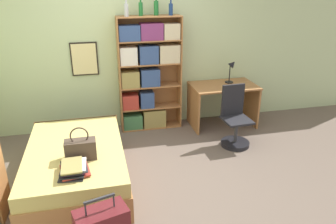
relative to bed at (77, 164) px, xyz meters
The scene contains 13 objects.
ground_plane 0.81m from the bed, ahead, with size 14.00×14.00×0.00m, color #66564C.
wall_back 2.05m from the bed, 63.97° to the left, with size 10.00×0.09×2.60m.
bed is the anchor object (origin of this frame).
handbag 0.47m from the bed, 73.39° to the right, with size 0.34×0.16×0.38m.
book_stack_on_bed 0.65m from the bed, 88.92° to the right, with size 0.33×0.37×0.11m.
bookcase 1.91m from the bed, 50.94° to the left, with size 0.99×0.28×1.82m.
bottle_green 2.31m from the bed, 58.09° to the left, with size 0.06×0.06×0.25m.
bottle_brown 2.43m from the bed, 52.90° to the left, with size 0.06×0.06×0.27m.
bottle_clear 2.56m from the bed, 47.60° to the left, with size 0.07×0.07×0.30m.
bottle_blue 2.63m from the bed, 41.97° to the left, with size 0.06×0.06×0.24m.
desk 2.66m from the bed, 26.72° to the left, with size 1.07×0.67×0.71m.
desk_lamp 2.94m from the bed, 27.08° to the left, with size 0.19×0.14×0.39m.
desk_chair 2.33m from the bed, 11.87° to the left, with size 0.43×0.43×0.90m.
Camera 1 is at (-0.47, -3.59, 2.33)m, focal length 35.00 mm.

